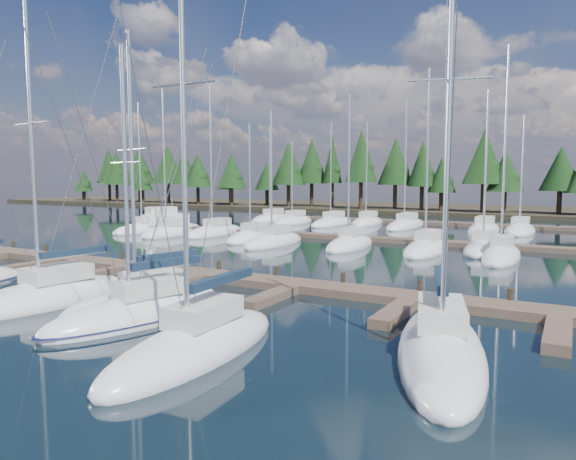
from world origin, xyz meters
The scene contains 12 objects.
ground centered at (0.00, 30.00, 0.00)m, with size 260.00×260.00×0.00m, color black.
far_shore centered at (0.00, 90.00, 0.30)m, with size 220.00×30.00×0.60m, color #2E2719.
main_dock centered at (0.00, 17.36, 0.20)m, with size 44.00×6.13×0.90m.
back_docks centered at (0.00, 49.58, 0.20)m, with size 50.00×21.80×0.40m.
front_sailboat_2 centered at (-2.72, 9.67, 0.29)m, with size 3.93×9.24×14.86m.
front_sailboat_3 centered at (1.95, 10.98, 0.29)m, with size 4.38×7.99×12.66m.
front_sailboat_4 centered at (3.20, 9.46, 0.28)m, with size 4.59×8.79×11.57m.
front_sailboat_5 centered at (7.74, 7.48, 0.31)m, with size 2.94×8.72×15.59m.
front_sailboat_6 centered at (14.76, 11.11, 0.30)m, with size 5.07×10.17×15.75m.
back_sailboat_rows centered at (-0.33, 44.85, 0.26)m, with size 46.51×32.09×15.93m.
motor_yacht_left centered at (-21.45, 37.70, 0.49)m, with size 6.00×9.32×4.43m.
tree_line centered at (-3.47, 80.24, 7.58)m, with size 185.00×11.59×13.62m.
Camera 1 is at (18.29, -5.28, 5.72)m, focal length 32.00 mm.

